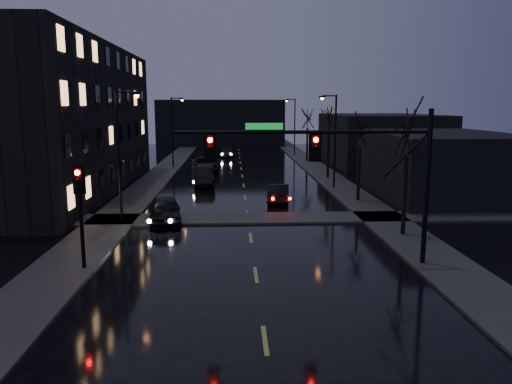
{
  "coord_description": "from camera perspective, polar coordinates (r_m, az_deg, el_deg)",
  "views": [
    {
      "loc": [
        -0.94,
        -12.3,
        7.15
      ],
      "look_at": [
        0.11,
        10.22,
        3.2
      ],
      "focal_mm": 35.0,
      "sensor_mm": 36.0,
      "label": 1
    }
  ],
  "objects": [
    {
      "name": "far_block",
      "position": [
        90.38,
        -4.01,
        7.91
      ],
      "size": [
        22.0,
        10.0,
        8.0
      ],
      "primitive_type": "cube",
      "color": "black",
      "rests_on": "ground"
    },
    {
      "name": "oncoming_car_d",
      "position": [
        69.16,
        -3.38,
        4.57
      ],
      "size": [
        2.55,
        5.08,
        1.41
      ],
      "primitive_type": "imported",
      "rotation": [
        0.0,
        0.0,
        0.12
      ],
      "color": "black",
      "rests_on": "ground"
    },
    {
      "name": "streetlight_r_mid",
      "position": [
        43.22,
        8.77,
        6.67
      ],
      "size": [
        1.53,
        0.28,
        8.0
      ],
      "color": "black",
      "rests_on": "ground"
    },
    {
      "name": "tree_mid_a",
      "position": [
        37.51,
        11.86,
        7.7
      ],
      "size": [
        3.3,
        3.3,
        7.58
      ],
      "color": "black",
      "rests_on": "ground"
    },
    {
      "name": "apartment_block",
      "position": [
        45.09,
        -23.08,
        7.69
      ],
      "size": [
        12.0,
        30.0,
        12.0
      ],
      "primitive_type": "cube",
      "color": "black",
      "rests_on": "ground"
    },
    {
      "name": "oncoming_car_a",
      "position": [
        30.92,
        -10.39,
        -2.08
      ],
      "size": [
        2.52,
        4.92,
        1.6
      ],
      "primitive_type": "imported",
      "rotation": [
        0.0,
        0.0,
        0.14
      ],
      "color": "black",
      "rests_on": "ground"
    },
    {
      "name": "streetlight_r_far",
      "position": [
        70.86,
        4.28,
        7.98
      ],
      "size": [
        1.53,
        0.28,
        8.0
      ],
      "color": "black",
      "rests_on": "ground"
    },
    {
      "name": "tree_far",
      "position": [
        63.01,
        5.93,
        8.89
      ],
      "size": [
        3.43,
        3.43,
        7.88
      ],
      "color": "black",
      "rests_on": "ground"
    },
    {
      "name": "tree_near",
      "position": [
        27.93,
        17.03,
        7.59
      ],
      "size": [
        3.52,
        3.52,
        8.08
      ],
      "color": "black",
      "rests_on": "ground"
    },
    {
      "name": "streetlight_l_far",
      "position": [
        57.73,
        -9.35,
        7.44
      ],
      "size": [
        1.53,
        0.28,
        8.0
      ],
      "color": "black",
      "rests_on": "ground"
    },
    {
      "name": "sidewalk_right",
      "position": [
        48.75,
        8.53,
        1.46
      ],
      "size": [
        3.0,
        140.0,
        0.12
      ],
      "primitive_type": "cube",
      "color": "#2D2D2B",
      "rests_on": "ground"
    },
    {
      "name": "sidewalk_cross",
      "position": [
        31.62,
        -0.9,
        -3.02
      ],
      "size": [
        40.0,
        3.0,
        0.12
      ],
      "primitive_type": "cube",
      "color": "#2D2D2B",
      "rests_on": "ground"
    },
    {
      "name": "signal_mast",
      "position": [
        21.95,
        9.97,
        3.82
      ],
      "size": [
        11.11,
        0.41,
        7.0
      ],
      "color": "black",
      "rests_on": "ground"
    },
    {
      "name": "commercial_right_far",
      "position": [
        63.05,
        13.94,
        5.87
      ],
      "size": [
        12.0,
        18.0,
        6.0
      ],
      "primitive_type": "cube",
      "color": "black",
      "rests_on": "ground"
    },
    {
      "name": "tree_mid_b",
      "position": [
        49.2,
        8.38,
        9.2
      ],
      "size": [
        3.74,
        3.74,
        8.59
      ],
      "color": "black",
      "rests_on": "ground"
    },
    {
      "name": "ground",
      "position": [
        14.26,
        1.58,
        -20.16
      ],
      "size": [
        160.0,
        160.0,
        0.0
      ],
      "primitive_type": "plane",
      "color": "black",
      "rests_on": "ground"
    },
    {
      "name": "commercial_right_near",
      "position": [
        41.94,
        20.46,
        2.94
      ],
      "size": [
        10.0,
        14.0,
        5.0
      ],
      "primitive_type": "cube",
      "color": "black",
      "rests_on": "ground"
    },
    {
      "name": "signal_pole_left",
      "position": [
        22.66,
        -19.44,
        -1.16
      ],
      "size": [
        0.35,
        0.41,
        4.53
      ],
      "color": "black",
      "rests_on": "ground"
    },
    {
      "name": "oncoming_car_c",
      "position": [
        53.72,
        -5.84,
        3.12
      ],
      "size": [
        3.26,
        6.18,
        1.66
      ],
      "primitive_type": "imported",
      "rotation": [
        0.0,
        0.0,
        0.09
      ],
      "color": "black",
      "rests_on": "ground"
    },
    {
      "name": "lead_car",
      "position": [
        36.91,
        2.58,
        -0.12
      ],
      "size": [
        1.99,
        4.46,
        1.42
      ],
      "primitive_type": "imported",
      "rotation": [
        0.0,
        0.0,
        3.03
      ],
      "color": "black",
      "rests_on": "ground"
    },
    {
      "name": "streetlight_l_near",
      "position": [
        31.11,
        -15.05,
        5.22
      ],
      "size": [
        1.53,
        0.28,
        8.0
      ],
      "color": "black",
      "rests_on": "ground"
    },
    {
      "name": "oncoming_car_b",
      "position": [
        44.87,
        -6.12,
        1.79
      ],
      "size": [
        2.4,
        5.27,
        1.67
      ],
      "primitive_type": "imported",
      "rotation": [
        0.0,
        0.0,
        0.13
      ],
      "color": "black",
      "rests_on": "ground"
    },
    {
      "name": "sidewalk_left",
      "position": [
        48.42,
        -11.62,
        1.31
      ],
      "size": [
        3.0,
        140.0,
        0.12
      ],
      "primitive_type": "cube",
      "color": "#2D2D2B",
      "rests_on": "ground"
    }
  ]
}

